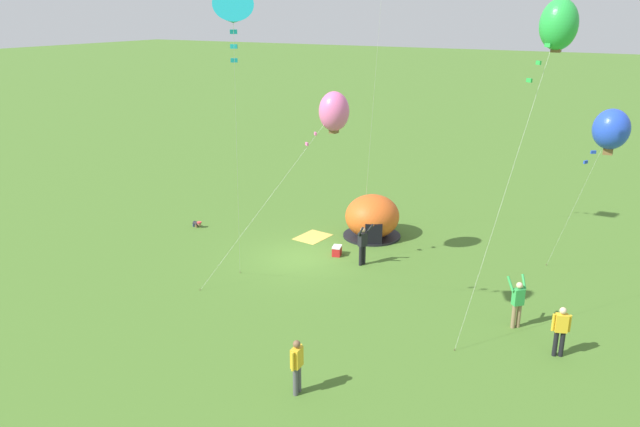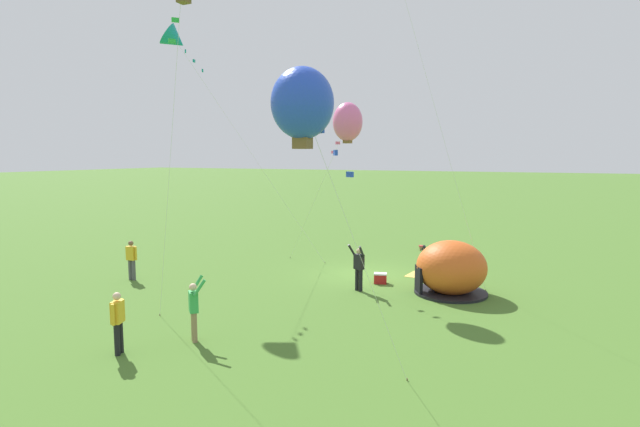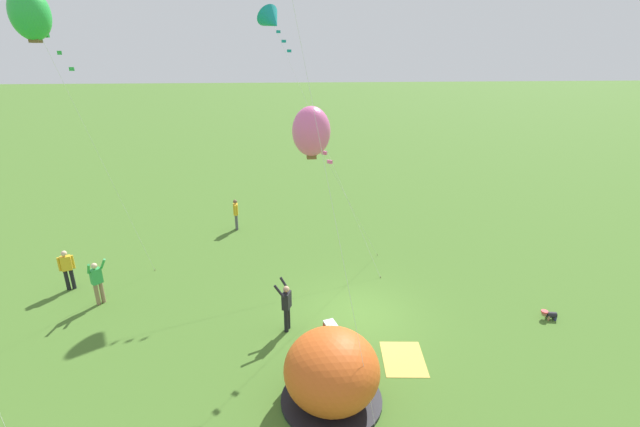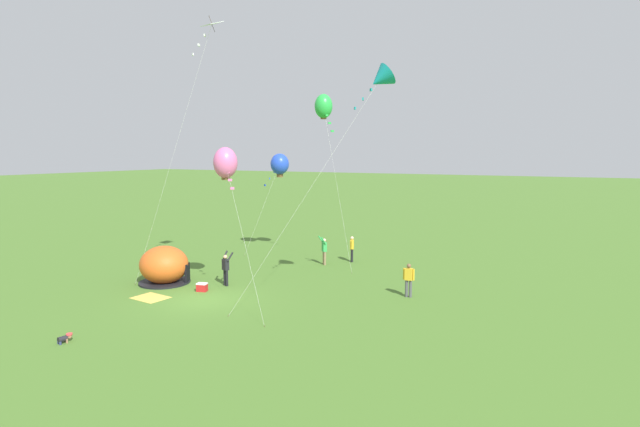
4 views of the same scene
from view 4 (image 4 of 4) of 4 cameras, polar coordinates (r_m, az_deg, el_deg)
The scene contains 14 objects.
ground_plane at distance 25.70m, azimuth -13.16°, elevation -9.59°, with size 300.00×300.00×0.00m, color #477028.
popup_tent at distance 29.25m, azimuth -17.38°, elevation -5.70°, with size 2.81×2.81×2.10m.
picnic_blanket at distance 26.78m, azimuth -18.80°, elevation -9.10°, with size 1.70×1.30×0.01m, color gold.
cooler_box at distance 27.20m, azimuth -13.34°, elevation -8.19°, with size 0.61×0.50×0.44m.
toddler_crawling at distance 21.98m, azimuth -27.14°, elevation -12.57°, with size 0.32×0.55×0.32m.
person_strolling at distance 33.37m, azimuth 3.67°, elevation -3.91°, with size 0.36×0.56×1.72m.
person_far_back at distance 32.45m, azimuth 0.47°, elevation -4.14°, with size 0.70×0.70×1.89m.
person_arms_raised at distance 27.85m, azimuth -10.72°, elevation -6.12°, with size 0.71×0.61×1.89m.
person_near_tent at distance 25.65m, azimuth 10.10°, elevation -7.32°, with size 0.59×0.26×1.72m.
kite_blue at distance 35.64m, azimuth -4.63°, elevation 5.64°, with size 2.50×2.57×7.19m.
kite_white at distance 28.65m, azimuth -12.67°, elevation 19.50°, with size 4.36×3.02×14.43m.
kite_green at distance 32.31m, azimuth 0.41°, elevation 12.15°, with size 3.35×2.22×10.94m.
kite_teal at distance 23.15m, azimuth 6.90°, elevation 15.00°, with size 6.29×5.12×11.20m.
kite_pink at distance 25.83m, azimuth -10.76°, elevation 5.71°, with size 5.23×4.14×7.53m.
Camera 4 is at (16.16, -18.64, 7.23)m, focal length 28.00 mm.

